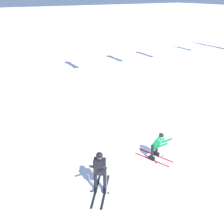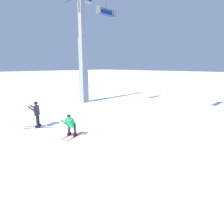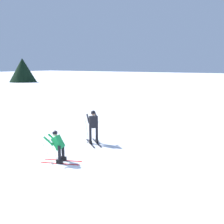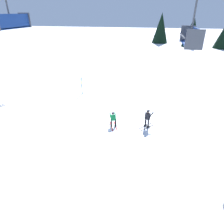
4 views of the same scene
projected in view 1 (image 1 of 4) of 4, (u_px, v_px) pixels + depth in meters
The scene contains 3 objects.
ground_plane at pixel (179, 167), 10.56m from camera, with size 260.00×260.00×0.00m, color white.
skier_carving_main at pixel (158, 144), 10.75m from camera, with size 1.12×1.76×1.47m.
skier_distant_downhill at pixel (100, 169), 8.83m from camera, with size 1.47×1.67×1.77m.
Camera 1 is at (-6.87, -5.76, 6.69)m, focal length 40.03 mm.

